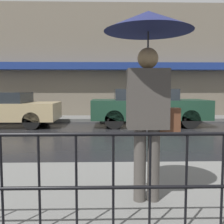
% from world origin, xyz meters
% --- Properties ---
extents(ground_plane, '(80.00, 80.00, 0.00)m').
position_xyz_m(ground_plane, '(0.00, 0.00, 0.00)').
color(ground_plane, black).
extents(sidewalk_near, '(28.00, 2.56, 0.14)m').
position_xyz_m(sidewalk_near, '(0.00, -4.78, 0.07)').
color(sidewalk_near, '#60605E').
rests_on(sidewalk_near, ground_plane).
extents(sidewalk_far, '(28.00, 1.63, 0.14)m').
position_xyz_m(sidewalk_far, '(0.00, 4.32, 0.07)').
color(sidewalk_far, '#60605E').
rests_on(sidewalk_far, ground_plane).
extents(lane_marking, '(25.20, 0.12, 0.01)m').
position_xyz_m(lane_marking, '(0.00, 0.00, 0.00)').
color(lane_marking, gold).
rests_on(lane_marking, ground_plane).
extents(building_storefront, '(28.00, 0.85, 5.77)m').
position_xyz_m(building_storefront, '(0.00, 5.26, 2.87)').
color(building_storefront, '#706656').
rests_on(building_storefront, ground_plane).
extents(pedestrian, '(1.01, 1.01, 2.21)m').
position_xyz_m(pedestrian, '(-0.95, -5.17, 1.83)').
color(pedestrian, '#4C4742').
rests_on(pedestrian, sidewalk_near).
extents(car_tan, '(4.21, 1.92, 1.34)m').
position_xyz_m(car_tan, '(-5.48, 2.22, 0.71)').
color(car_tan, tan).
rests_on(car_tan, ground_plane).
extents(car_dark_green, '(4.58, 1.82, 1.48)m').
position_xyz_m(car_dark_green, '(0.27, 2.22, 0.78)').
color(car_dark_green, '#193828').
rests_on(car_dark_green, ground_plane).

